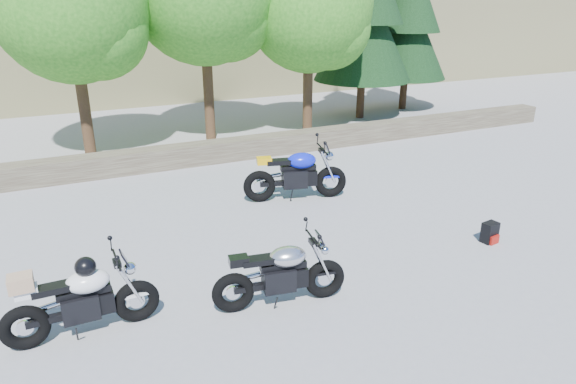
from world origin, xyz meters
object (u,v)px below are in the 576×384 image
(backpack, at_px, (490,233))
(silver_bike, at_px, (281,275))
(blue_bike, at_px, (296,175))
(white_bike, at_px, (80,299))

(backpack, bearing_deg, silver_bike, 174.45)
(blue_bike, height_order, backpack, blue_bike)
(blue_bike, bearing_deg, white_bike, -131.28)
(silver_bike, relative_size, backpack, 5.19)
(white_bike, height_order, blue_bike, blue_bike)
(blue_bike, bearing_deg, backpack, -41.95)
(silver_bike, xyz_separation_m, backpack, (3.91, 0.22, -0.27))
(silver_bike, height_order, backpack, silver_bike)
(silver_bike, distance_m, white_bike, 2.47)
(white_bike, height_order, backpack, white_bike)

